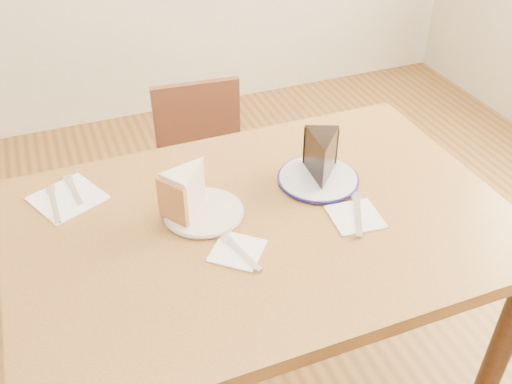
# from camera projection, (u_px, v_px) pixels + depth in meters

# --- Properties ---
(table) EXTENTS (1.20, 0.80, 0.75)m
(table) POSITION_uv_depth(u_px,v_px,m) (262.00, 248.00, 1.44)
(table) COLOR #563717
(table) RESTS_ON ground
(chair_far) EXTENTS (0.40, 0.40, 0.75)m
(chair_far) POSITION_uv_depth(u_px,v_px,m) (207.00, 179.00, 2.09)
(chair_far) COLOR #381B10
(chair_far) RESTS_ON ground
(plate_cream) EXTENTS (0.19, 0.19, 0.01)m
(plate_cream) POSITION_uv_depth(u_px,v_px,m) (204.00, 212.00, 1.39)
(plate_cream) COLOR silver
(plate_cream) RESTS_ON table
(plate_navy) EXTENTS (0.20, 0.20, 0.01)m
(plate_navy) POSITION_uv_depth(u_px,v_px,m) (318.00, 179.00, 1.50)
(plate_navy) COLOR silver
(plate_navy) RESTS_ON table
(carrot_cake) EXTENTS (0.14, 0.13, 0.10)m
(carrot_cake) POSITION_uv_depth(u_px,v_px,m) (190.00, 190.00, 1.37)
(carrot_cake) COLOR beige
(carrot_cake) RESTS_ON plate_cream
(chocolate_cake) EXTENTS (0.13, 0.15, 0.11)m
(chocolate_cake) POSITION_uv_depth(u_px,v_px,m) (322.00, 159.00, 1.47)
(chocolate_cake) COLOR black
(chocolate_cake) RESTS_ON plate_navy
(napkin_cream) EXTENTS (0.15, 0.15, 0.00)m
(napkin_cream) POSITION_uv_depth(u_px,v_px,m) (237.00, 251.00, 1.29)
(napkin_cream) COLOR white
(napkin_cream) RESTS_ON table
(napkin_navy) EXTENTS (0.13, 0.13, 0.00)m
(napkin_navy) POSITION_uv_depth(u_px,v_px,m) (355.00, 217.00, 1.38)
(napkin_navy) COLOR white
(napkin_navy) RESTS_ON table
(napkin_spare) EXTENTS (0.21, 0.21, 0.00)m
(napkin_spare) POSITION_uv_depth(u_px,v_px,m) (68.00, 198.00, 1.44)
(napkin_spare) COLOR white
(napkin_spare) RESTS_ON table
(fork_cream) EXTENTS (0.05, 0.14, 0.00)m
(fork_cream) POSITION_uv_depth(u_px,v_px,m) (241.00, 253.00, 1.27)
(fork_cream) COLOR silver
(fork_cream) RESTS_ON napkin_cream
(knife_navy) EXTENTS (0.09, 0.16, 0.00)m
(knife_navy) POSITION_uv_depth(u_px,v_px,m) (358.00, 214.00, 1.39)
(knife_navy) COLOR silver
(knife_navy) RESTS_ON napkin_navy
(fork_spare) EXTENTS (0.03, 0.14, 0.00)m
(fork_spare) POSITION_uv_depth(u_px,v_px,m) (74.00, 190.00, 1.46)
(fork_spare) COLOR white
(fork_spare) RESTS_ON napkin_spare
(knife_spare) EXTENTS (0.02, 0.16, 0.00)m
(knife_spare) POSITION_uv_depth(u_px,v_px,m) (54.00, 204.00, 1.42)
(knife_spare) COLOR silver
(knife_spare) RESTS_ON napkin_spare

